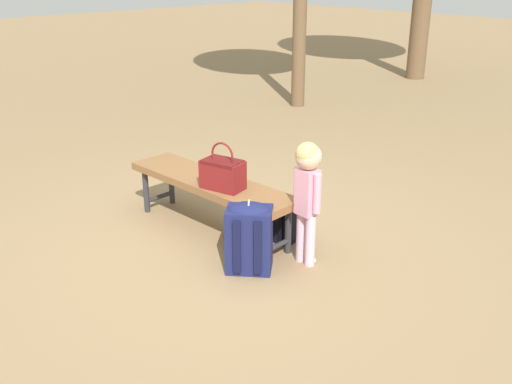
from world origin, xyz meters
name	(u,v)px	position (x,y,z in m)	size (l,w,h in m)	color
ground_plane	(225,249)	(0.00, 0.00, 0.00)	(40.00, 40.00, 0.00)	#8C704C
park_bench	(211,186)	(-0.33, 0.15, 0.39)	(1.61, 0.45, 0.45)	brown
handbag	(223,173)	(-0.11, 0.09, 0.58)	(0.35, 0.25, 0.37)	maroon
child_standing	(307,184)	(0.56, 0.28, 0.62)	(0.25, 0.19, 0.93)	#E5B2C6
backpack_large	(249,235)	(0.35, -0.07, 0.27)	(0.40, 0.39, 0.54)	#191E4C
backpack_small	(283,221)	(0.20, 0.42, 0.17)	(0.22, 0.20, 0.35)	black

